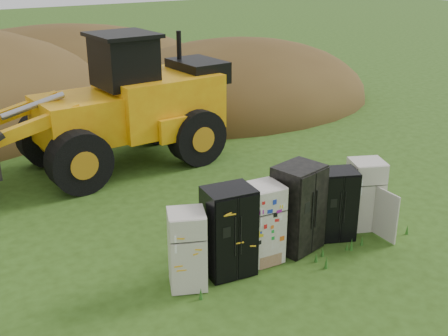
% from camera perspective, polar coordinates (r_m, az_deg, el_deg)
% --- Properties ---
extents(ground, '(120.00, 120.00, 0.00)m').
position_cam_1_polar(ground, '(12.54, 6.15, -8.50)').
color(ground, '#2B4913').
rests_on(ground, ground).
extents(fridge_leftmost, '(0.91, 0.90, 1.60)m').
position_cam_1_polar(fridge_leftmost, '(10.97, -3.76, -8.26)').
color(fridge_leftmost, beige).
rests_on(fridge_leftmost, ground).
extents(fridge_black_side, '(1.06, 0.89, 1.86)m').
position_cam_1_polar(fridge_black_side, '(11.33, 0.49, -6.44)').
color(fridge_black_side, black).
rests_on(fridge_black_side, ground).
extents(fridge_sticker, '(0.83, 0.78, 1.73)m').
position_cam_1_polar(fridge_sticker, '(11.82, 3.88, -5.61)').
color(fridge_sticker, silver).
rests_on(fridge_sticker, ground).
extents(fridge_dark_mid, '(1.14, 1.00, 1.94)m').
position_cam_1_polar(fridge_dark_mid, '(12.32, 7.47, -4.03)').
color(fridge_dark_mid, black).
rests_on(fridge_dark_mid, ground).
extents(fridge_black_right, '(1.02, 0.95, 1.64)m').
position_cam_1_polar(fridge_black_right, '(13.02, 11.34, -3.59)').
color(fridge_black_right, black).
rests_on(fridge_black_right, ground).
extents(fridge_open_door, '(0.98, 0.95, 1.67)m').
position_cam_1_polar(fridge_open_door, '(13.63, 14.11, -2.59)').
color(fridge_open_door, beige).
rests_on(fridge_open_door, ground).
extents(wheel_loader, '(8.38, 3.72, 3.98)m').
position_cam_1_polar(wheel_loader, '(16.82, -12.95, 6.22)').
color(wheel_loader, '#E9A90F').
rests_on(wheel_loader, ground).
extents(dirt_mound_right, '(12.95, 9.50, 5.47)m').
position_cam_1_polar(dirt_mound_right, '(24.64, 0.95, 6.68)').
color(dirt_mound_right, '#453116').
rests_on(dirt_mound_right, ground).
extents(dirt_mound_back, '(16.40, 10.93, 5.83)m').
position_cam_1_polar(dirt_mound_back, '(28.81, -16.58, 7.95)').
color(dirt_mound_back, '#453116').
rests_on(dirt_mound_back, ground).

